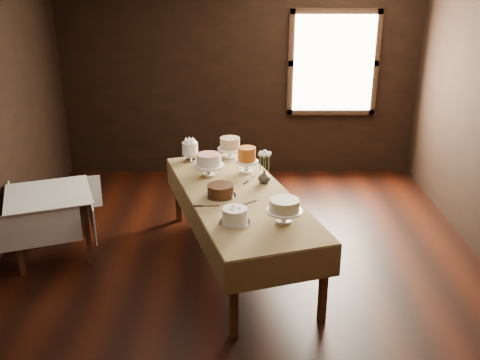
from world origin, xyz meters
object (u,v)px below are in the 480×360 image
Objects in this scene: cake_lattice at (209,166)px; cake_swirl at (235,216)px; cake_chocolate at (221,191)px; flower_vase at (264,177)px; cake_cream at (284,211)px; cake_server_b at (288,206)px; cake_speckled at (230,149)px; cake_server_d at (251,179)px; cake_server_c at (222,182)px; cake_caramel at (247,161)px; cake_server_a at (250,202)px; cake_server_e at (211,206)px; display_table at (238,199)px; cake_meringue at (190,152)px; side_table at (49,201)px.

cake_swirl is at bearing -76.38° from cake_lattice.
flower_vase is at bearing 38.85° from cake_chocolate.
cake_cream reaches higher than cake_server_b.
cake_server_d is at bearing -71.80° from cake_speckled.
cake_speckled is 1.31× the size of cake_server_c.
cake_caramel reaches higher than cake_lattice.
cake_server_a is 1.79× the size of flower_vase.
cake_swirl is 1.15× the size of cake_server_c.
cake_server_a is 1.00× the size of cake_server_b.
cake_server_c is 1.00× the size of cake_server_e.
cake_server_b and cake_server_d have the same top height.
cake_caramel reaches higher than flower_vase.
cake_server_c is (-0.26, -0.30, -0.12)m from cake_caramel.
display_table is at bearing 121.58° from cake_cream.
cake_server_e is at bearing -156.51° from cake_server_b.
cake_meringue reaches higher than cake_server_a.
side_table is 3.07× the size of cake_cream.
cake_caramel reaches higher than cake_server_b.
cake_chocolate is at bearing -7.95° from side_table.
cake_server_c is at bearing -131.06° from cake_caramel.
cake_server_b is (0.35, -0.09, 0.00)m from cake_server_a.
display_table is 8.23× the size of cake_lattice.
cake_meringue is 1.01× the size of cake_server_d.
cake_server_d and cake_server_e have the same top height.
cake_swirl reaches higher than flower_vase.
cake_cream reaches higher than cake_swirl.
cake_chocolate reaches higher than side_table.
cake_caramel is at bearing 81.23° from display_table.
flower_vase reaches higher than cake_server_d.
cake_meringue is at bearing 152.41° from cake_server_b.
cake_meringue is at bearing 139.83° from flower_vase.
cake_chocolate is (0.38, -1.04, -0.05)m from cake_meringue.
display_table is 9.60× the size of cake_swirl.
cake_lattice reaches higher than cake_server_b.
cake_server_c is at bearing 90.08° from cake_chocolate.
cake_swirl is at bearing -92.58° from display_table.
cake_caramel reaches higher than cake_chocolate.
side_table is at bearing -168.71° from cake_lattice.
cake_server_b is 0.71m from cake_server_e.
cake_meringue reaches higher than cake_chocolate.
flower_vase reaches higher than display_table.
cake_server_c and cake_server_e have the same top height.
cake_lattice is at bearing 121.87° from cake_cream.
side_table is 2.09m from cake_server_a.
cake_server_c is at bearing 98.49° from cake_swirl.
cake_caramel is 0.98m from cake_server_b.
cake_meringue is at bearing 107.70° from cake_swirl.
cake_lattice reaches higher than cake_chocolate.
cake_chocolate is (-0.26, -0.67, -0.07)m from cake_caramel.
cake_server_b is at bearing -20.70° from cake_chocolate.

